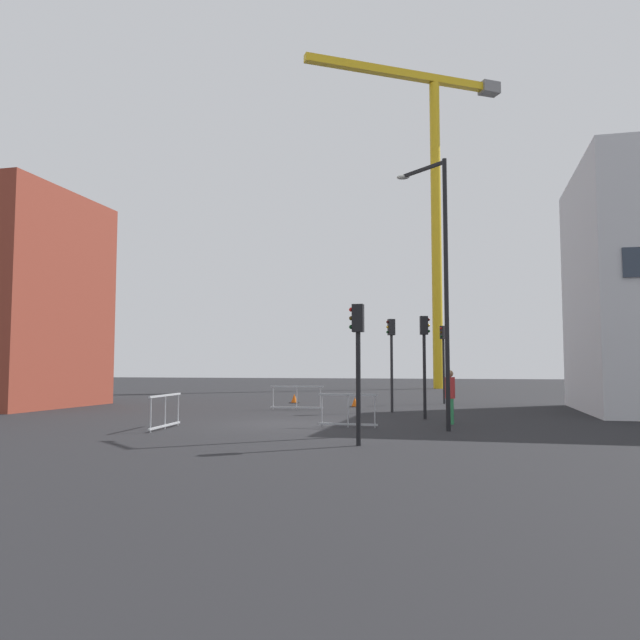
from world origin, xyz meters
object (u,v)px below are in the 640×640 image
at_px(traffic_light_near, 391,349).
at_px(traffic_cone_on_verge, 355,403).
at_px(pedestrian_walking, 450,392).
at_px(traffic_cone_striped, 294,399).
at_px(streetlamp_tall, 440,270).
at_px(traffic_light_verge, 358,349).
at_px(traffic_light_far, 443,351).
at_px(construction_crane, 431,180).
at_px(traffic_light_island, 424,349).

height_order(traffic_light_near, traffic_cone_on_verge, traffic_light_near).
height_order(pedestrian_walking, traffic_cone_on_verge, pedestrian_walking).
bearing_deg(traffic_cone_on_verge, traffic_cone_striped, 147.30).
distance_m(streetlamp_tall, traffic_light_verge, 5.28).
height_order(pedestrian_walking, traffic_cone_striped, pedestrian_walking).
height_order(traffic_light_verge, traffic_light_far, traffic_light_far).
bearing_deg(construction_crane, pedestrian_walking, -86.02).
xyz_separation_m(traffic_light_island, traffic_cone_striped, (-7.54, 8.66, -2.38)).
height_order(traffic_light_island, traffic_light_far, traffic_light_far).
bearing_deg(construction_crane, streetlamp_tall, -86.55).
relative_size(construction_crane, traffic_light_near, 7.20).
relative_size(traffic_light_near, traffic_cone_striped, 8.24).
bearing_deg(pedestrian_walking, traffic_light_near, 117.41).
xyz_separation_m(construction_crane, traffic_light_near, (-0.24, -29.02, -16.10)).
xyz_separation_m(streetlamp_tall, traffic_cone_on_verge, (-4.59, 10.28, -4.75)).
height_order(traffic_light_island, traffic_light_verge, traffic_light_island).
distance_m(streetlamp_tall, traffic_light_far, 13.99).
height_order(construction_crane, pedestrian_walking, construction_crane).
relative_size(pedestrian_walking, traffic_cone_striped, 3.76).
bearing_deg(construction_crane, traffic_cone_on_verge, -95.29).
xyz_separation_m(traffic_light_near, pedestrian_walking, (2.61, -5.02, -1.62)).
xyz_separation_m(traffic_light_island, traffic_light_verge, (-1.09, -8.23, -0.20)).
bearing_deg(traffic_light_near, traffic_light_verge, -87.29).
bearing_deg(traffic_cone_on_verge, traffic_light_far, 40.51).
xyz_separation_m(traffic_light_verge, traffic_light_near, (-0.54, 11.46, 0.30)).
height_order(construction_crane, traffic_light_near, construction_crane).
height_order(traffic_light_island, traffic_cone_striped, traffic_light_island).
xyz_separation_m(traffic_light_verge, pedestrian_walking, (2.06, 6.43, -1.32)).
xyz_separation_m(construction_crane, traffic_light_far, (1.72, -22.45, -16.05)).
bearing_deg(traffic_light_island, traffic_cone_on_verge, 121.24).
bearing_deg(traffic_cone_striped, construction_crane, 75.38).
bearing_deg(traffic_light_island, traffic_light_near, 116.87).
height_order(traffic_light_far, traffic_cone_on_verge, traffic_light_far).
distance_m(traffic_light_far, traffic_cone_striped, 8.34).
relative_size(traffic_light_island, traffic_light_far, 0.94).
xyz_separation_m(traffic_light_far, traffic_cone_on_verge, (-4.13, -3.53, -2.54)).
xyz_separation_m(traffic_light_near, traffic_cone_striped, (-5.91, 5.44, -2.47)).
bearing_deg(traffic_light_near, traffic_cone_striped, 137.35).
bearing_deg(traffic_cone_striped, streetlamp_tall, -56.69).
bearing_deg(traffic_light_island, traffic_cone_striped, 131.03).
distance_m(construction_crane, traffic_light_island, 36.11).
bearing_deg(traffic_cone_on_verge, pedestrian_walking, -59.39).
bearing_deg(traffic_light_island, traffic_light_verge, -97.54).
xyz_separation_m(construction_crane, traffic_light_verge, (0.30, -40.47, -16.40)).
bearing_deg(construction_crane, traffic_light_island, -87.53).
relative_size(traffic_cone_striped, traffic_cone_on_verge, 1.05).
xyz_separation_m(pedestrian_walking, traffic_cone_striped, (-8.51, 10.47, -0.85)).
bearing_deg(pedestrian_walking, traffic_light_verge, -107.79).
bearing_deg(traffic_light_far, traffic_light_verge, -94.50).
bearing_deg(traffic_light_verge, construction_crane, 90.43).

